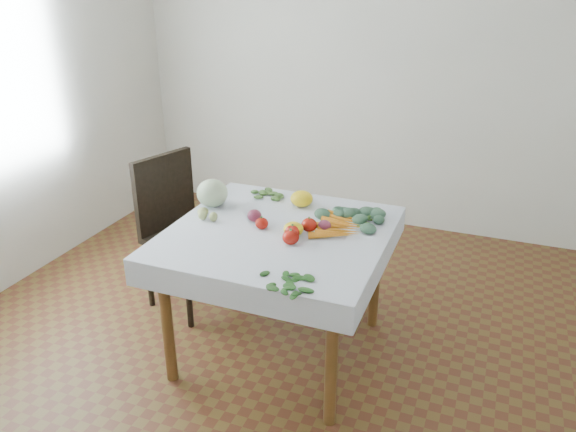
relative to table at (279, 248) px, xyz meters
name	(u,v)px	position (x,y,z in m)	size (l,w,h in m)	color
ground	(279,349)	(0.00, 0.00, -0.65)	(4.00, 4.00, 0.00)	brown
back_wall	(374,61)	(0.00, 2.00, 0.70)	(4.00, 0.04, 2.70)	silver
table	(279,248)	(0.00, 0.00, 0.00)	(1.00, 1.00, 0.75)	brown
tablecloth	(278,231)	(0.00, 0.00, 0.10)	(1.12, 1.12, 0.01)	white
chair	(178,222)	(-0.80, 0.28, -0.10)	(0.55, 0.55, 0.97)	black
cabbage	(212,193)	(-0.48, 0.17, 0.18)	(0.18, 0.18, 0.16)	#B2C4A4
tomato_a	(309,225)	(0.15, 0.05, 0.14)	(0.08, 0.08, 0.07)	#AA140B
tomato_b	(292,232)	(0.10, -0.05, 0.14)	(0.08, 0.08, 0.07)	#AA140B
tomato_c	(262,223)	(-0.09, -0.01, 0.13)	(0.07, 0.07, 0.06)	#AA140B
tomato_d	(291,237)	(0.12, -0.12, 0.14)	(0.08, 0.08, 0.07)	#AA140B
heirloom_back	(302,199)	(0.00, 0.36, 0.15)	(0.13, 0.13, 0.09)	yellow
heirloom_front	(293,229)	(0.09, -0.02, 0.14)	(0.10, 0.10, 0.07)	yellow
onion_a	(254,216)	(-0.17, 0.06, 0.14)	(0.08, 0.08, 0.07)	#551831
onion_b	(324,226)	(0.23, 0.08, 0.13)	(0.07, 0.07, 0.06)	#551831
tomatillo_cluster	(204,216)	(-0.43, -0.02, 0.13)	(0.10, 0.12, 0.05)	#A0B367
carrot_bunch	(340,226)	(0.30, 0.14, 0.12)	(0.23, 0.36, 0.03)	orange
kale_bunch	(352,216)	(0.32, 0.27, 0.13)	(0.37, 0.29, 0.05)	#3E654D
basil_bunch	(284,281)	(0.22, -0.48, 0.11)	(0.27, 0.20, 0.01)	#1E5019
dill_bunch	(268,194)	(-0.25, 0.44, 0.11)	(0.22, 0.17, 0.02)	#426F32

